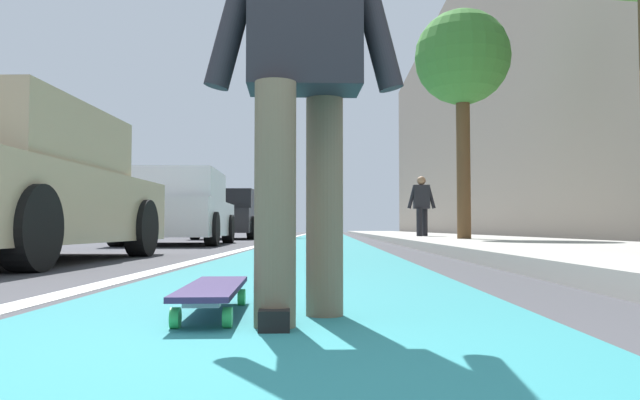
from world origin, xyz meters
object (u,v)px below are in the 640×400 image
object	(u,v)px
parked_car_near	(9,187)
street_tree_mid	(462,61)
traffic_light	(284,155)
parked_car_far	(232,216)
parked_car_mid	(178,210)
skateboard	(213,291)
skater_person	(303,58)
pedestrian_distant	(422,204)

from	to	relation	value
parked_car_near	street_tree_mid	distance (m)	8.58
parked_car_near	traffic_light	size ratio (longest dim) A/B	0.93
parked_car_far	traffic_light	bearing A→B (deg)	-17.37
parked_car_mid	street_tree_mid	distance (m)	6.30
parked_car_mid	street_tree_mid	xyz separation A→B (m)	(-0.68, -5.59, 2.82)
parked_car_mid	parked_car_far	size ratio (longest dim) A/B	0.94
skateboard	parked_car_mid	world-z (taller)	parked_car_mid
skater_person	parked_car_near	bearing A→B (deg)	38.89
skateboard	skater_person	distance (m)	0.92
skater_person	parked_car_far	xyz separation A→B (m)	(17.15, 2.95, -0.21)
skater_person	pedestrian_distant	size ratio (longest dim) A/B	0.99
skateboard	street_tree_mid	bearing A→B (deg)	-17.67
parked_car_near	pedestrian_distant	size ratio (longest dim) A/B	2.57
skateboard	parked_car_far	distance (m)	17.21
parked_car_far	street_tree_mid	distance (m)	9.85
skater_person	parked_car_mid	bearing A→B (deg)	16.08
skateboard	pedestrian_distant	bearing A→B (deg)	-11.79
skater_person	parked_car_near	distance (m)	4.74
parked_car_far	traffic_light	size ratio (longest dim) A/B	0.97
skater_person	skateboard	bearing A→B (deg)	66.62
parked_car_mid	traffic_light	bearing A→B (deg)	-6.71
skateboard	skater_person	bearing A→B (deg)	-113.38
skater_person	pedestrian_distant	world-z (taller)	pedestrian_distant
skater_person	street_tree_mid	world-z (taller)	street_tree_mid
skater_person	parked_car_far	world-z (taller)	skater_person
skater_person	traffic_light	size ratio (longest dim) A/B	0.36
skater_person	street_tree_mid	size ratio (longest dim) A/B	0.36
parked_car_near	parked_car_far	distance (m)	13.46
parked_car_near	traffic_light	world-z (taller)	traffic_light
street_tree_mid	pedestrian_distant	world-z (taller)	street_tree_mid
parked_car_far	parked_car_mid	bearing A→B (deg)	-179.93
skateboard	parked_car_far	world-z (taller)	parked_car_far
street_tree_mid	skater_person	bearing A→B (deg)	164.50
parked_car_mid	traffic_light	size ratio (longest dim) A/B	0.91
skateboard	parked_car_mid	size ratio (longest dim) A/B	0.21
street_tree_mid	parked_car_mid	bearing A→B (deg)	83.09
parked_car_mid	street_tree_mid	world-z (taller)	street_tree_mid
traffic_light	parked_car_near	bearing A→B (deg)	175.65
skateboard	street_tree_mid	world-z (taller)	street_tree_mid
parked_car_near	traffic_light	xyz separation A→B (m)	(17.68, -1.34, 2.40)
skater_person	parked_car_far	distance (m)	17.40
skateboard	pedestrian_distant	size ratio (longest dim) A/B	0.52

